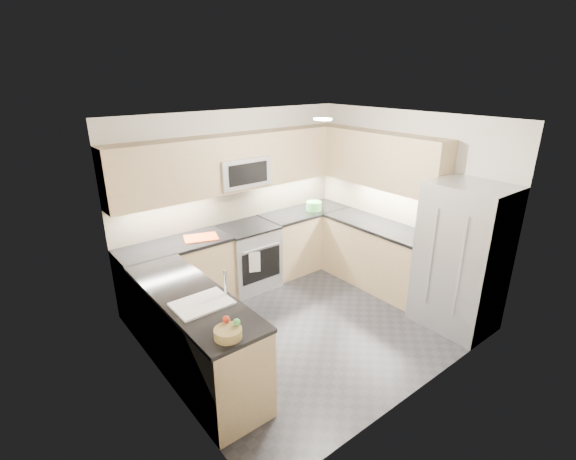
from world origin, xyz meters
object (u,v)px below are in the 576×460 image
Objects in this scene: refrigerator at (462,258)px; utensil_bowl at (314,206)px; gas_range at (248,257)px; microwave at (240,171)px; cutting_board at (201,238)px; fruit_basket at (228,333)px.

refrigerator reaches higher than utensil_bowl.
gas_range is 1.20× the size of microwave.
microwave is at bearing 171.46° from utensil_bowl.
cutting_board reaches higher than gas_range.
fruit_basket is (-1.58, -2.13, 0.53)m from gas_range.
refrigerator is 7.86× the size of fruit_basket.
refrigerator is 2.38m from utensil_bowl.
cutting_board is 2.27m from fruit_basket.
fruit_basket is (-2.78, -2.07, -0.03)m from utensil_bowl.
gas_range is at bearing -90.00° from microwave.
microwave is 1.40m from utensil_bowl.
microwave is 1.06m from cutting_board.
fruit_basket is (-3.03, 0.30, 0.08)m from refrigerator.
utensil_bowl is at bearing 95.89° from refrigerator.
cutting_board is (-2.18, 2.41, 0.05)m from refrigerator.
microwave is 2.84m from fruit_basket.
refrigerator is at bearing -5.65° from fruit_basket.
microwave is 0.42× the size of refrigerator.
gas_range is at bearing 1.43° from cutting_board.
gas_range is 1.25m from microwave.
refrigerator is at bearing -59.12° from gas_range.
utensil_bowl is at bearing -8.54° from microwave.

